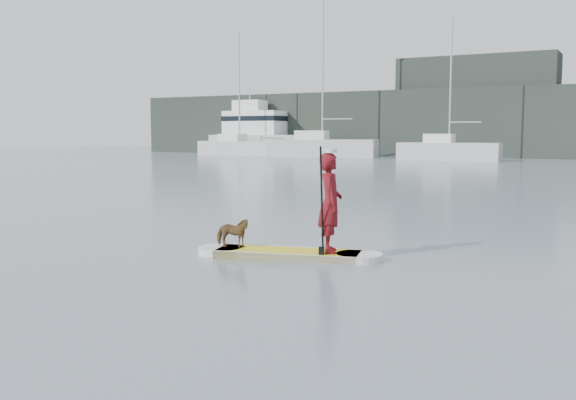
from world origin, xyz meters
The scene contains 11 objects.
ground centered at (0.00, 0.00, 0.00)m, with size 140.00×140.00×0.00m, color slate.
paddleboard centered at (-1.73, 3.71, 0.06)m, with size 3.22×1.43×0.12m.
paddler centered at (-1.01, 3.90, 0.97)m, with size 0.62×0.41×1.70m, color maroon.
white_cap centered at (-1.01, 3.90, 1.86)m, with size 0.22×0.22×0.07m, color silver.
dog centered at (-2.71, 3.45, 0.39)m, with size 0.29×0.63×0.53m, color brown.
paddle centered at (-1.02, 3.60, 0.80)m, with size 0.11×0.30×2.00m.
sailboat_a centered at (-29.77, 44.83, 0.80)m, with size 7.97×2.64×11.51m.
sailboat_b centered at (-21.17, 44.90, 0.98)m, with size 9.91×4.70×14.16m.
sailboat_c centered at (-9.58, 43.40, 0.81)m, with size 7.79×3.02×10.98m.
motor_yacht_b centered at (-29.72, 48.51, 1.98)m, with size 10.80×4.03×7.05m.
shore_building_west centered at (-10.00, 54.00, 4.50)m, with size 14.00×4.00×9.00m, color black.
Camera 1 is at (3.61, -5.93, 2.16)m, focal length 40.00 mm.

